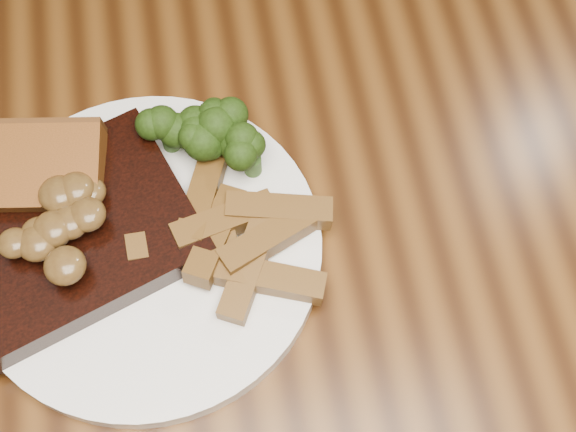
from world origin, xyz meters
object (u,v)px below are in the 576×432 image
object	(u,v)px
dining_table	(289,297)
potato_wedges	(243,240)
plate	(147,250)
garlic_bread	(31,183)
steak	(68,236)

from	to	relation	value
dining_table	potato_wedges	distance (m)	0.12
plate	garlic_bread	world-z (taller)	garlic_bread
plate	steak	world-z (taller)	steak
plate	steak	bearing A→B (deg)	166.85
dining_table	garlic_bread	distance (m)	0.23
steak	potato_wedges	distance (m)	0.12
plate	potato_wedges	world-z (taller)	potato_wedges
plate	garlic_bread	size ratio (longest dim) A/B	2.27
dining_table	steak	bearing A→B (deg)	169.04
dining_table	plate	bearing A→B (deg)	170.17
garlic_bread	steak	bearing A→B (deg)	-54.06
steak	potato_wedges	world-z (taller)	steak
dining_table	garlic_bread	bearing A→B (deg)	156.70
dining_table	plate	xyz separation A→B (m)	(-0.10, 0.02, 0.10)
dining_table	plate	world-z (taller)	plate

